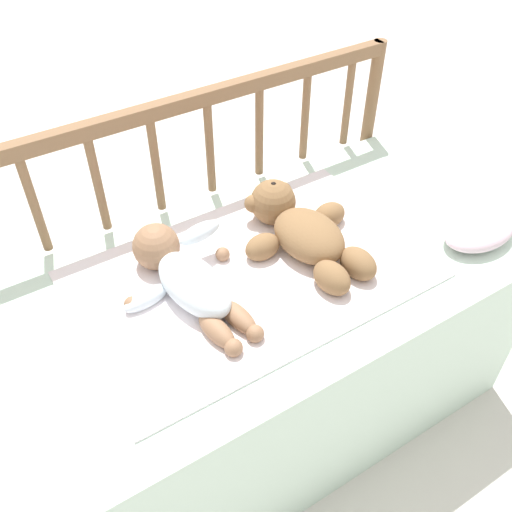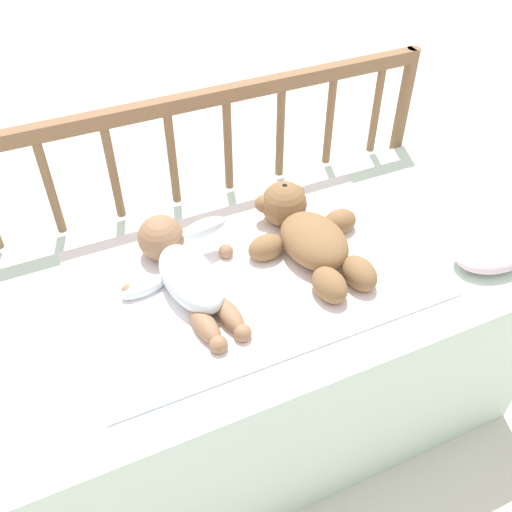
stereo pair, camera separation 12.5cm
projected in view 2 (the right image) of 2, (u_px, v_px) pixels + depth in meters
ground_plane at (256, 405)px, 1.65m from camera, size 12.00×12.00×0.00m
crib_mattress at (256, 349)px, 1.47m from camera, size 1.26×0.64×0.53m
crib_rail at (202, 176)px, 1.48m from camera, size 1.26×0.04×0.82m
blanket at (251, 274)px, 1.29m from camera, size 0.78×0.50×0.01m
teddy_bear at (308, 234)px, 1.33m from camera, size 0.29×0.38×0.12m
baby at (184, 270)px, 1.24m from camera, size 0.28×0.39×0.11m
small_pillow at (493, 251)px, 1.31m from camera, size 0.20×0.13×0.06m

